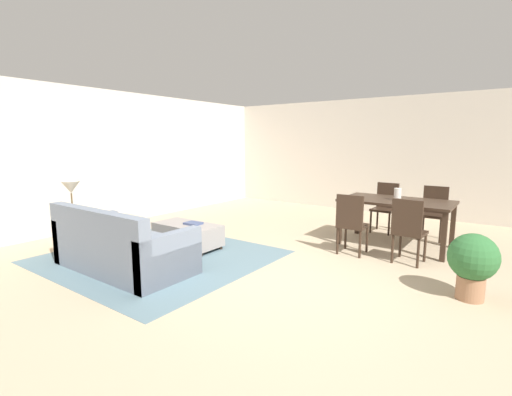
% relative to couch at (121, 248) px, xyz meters
% --- Properties ---
extents(ground_plane, '(10.80, 10.80, 0.00)m').
position_rel_couch_xyz_m(ground_plane, '(1.95, 0.98, -0.29)').
color(ground_plane, tan).
extents(wall_back, '(9.00, 0.12, 2.70)m').
position_rel_couch_xyz_m(wall_back, '(1.95, 5.98, 1.06)').
color(wall_back, beige).
rests_on(wall_back, ground_plane).
extents(wall_left, '(0.12, 11.00, 2.70)m').
position_rel_couch_xyz_m(wall_left, '(-2.55, 1.48, 1.06)').
color(wall_left, beige).
rests_on(wall_left, ground_plane).
extents(area_rug, '(3.00, 2.80, 0.01)m').
position_rel_couch_xyz_m(area_rug, '(-0.02, 0.64, -0.28)').
color(area_rug, slate).
rests_on(area_rug, ground_plane).
extents(couch, '(1.94, 0.94, 0.86)m').
position_rel_couch_xyz_m(couch, '(0.00, 0.00, 0.00)').
color(couch, slate).
rests_on(couch, ground_plane).
extents(ottoman_table, '(1.12, 0.54, 0.39)m').
position_rel_couch_xyz_m(ottoman_table, '(-0.04, 1.23, -0.06)').
color(ottoman_table, gray).
rests_on(ottoman_table, ground_plane).
extents(side_table, '(0.40, 0.40, 0.57)m').
position_rel_couch_xyz_m(side_table, '(-1.27, 0.04, 0.16)').
color(side_table, brown).
rests_on(side_table, ground_plane).
extents(table_lamp, '(0.26, 0.26, 0.53)m').
position_rel_couch_xyz_m(table_lamp, '(-1.27, 0.04, 0.70)').
color(table_lamp, brown).
rests_on(table_lamp, side_table).
extents(dining_table, '(1.68, 0.96, 0.76)m').
position_rel_couch_xyz_m(dining_table, '(2.63, 3.27, 0.38)').
color(dining_table, '#332319').
rests_on(dining_table, ground_plane).
extents(dining_chair_near_left, '(0.41, 0.41, 0.92)m').
position_rel_couch_xyz_m(dining_chair_near_left, '(2.22, 2.40, 0.23)').
color(dining_chair_near_left, '#332319').
rests_on(dining_chair_near_left, ground_plane).
extents(dining_chair_near_right, '(0.42, 0.42, 0.92)m').
position_rel_couch_xyz_m(dining_chair_near_right, '(3.02, 2.45, 0.23)').
color(dining_chair_near_right, '#332319').
rests_on(dining_chair_near_right, ground_plane).
extents(dining_chair_far_left, '(0.42, 0.42, 0.92)m').
position_rel_couch_xyz_m(dining_chair_far_left, '(2.21, 4.15, 0.23)').
color(dining_chair_far_left, '#332319').
rests_on(dining_chair_far_left, ground_plane).
extents(dining_chair_far_right, '(0.40, 0.40, 0.92)m').
position_rel_couch_xyz_m(dining_chair_far_right, '(3.05, 4.11, 0.23)').
color(dining_chair_far_right, '#332319').
rests_on(dining_chair_far_right, ground_plane).
extents(vase_centerpiece, '(0.11, 0.11, 0.19)m').
position_rel_couch_xyz_m(vase_centerpiece, '(2.65, 3.25, 0.57)').
color(vase_centerpiece, silver).
rests_on(vase_centerpiece, dining_table).
extents(book_on_ottoman, '(0.27, 0.21, 0.03)m').
position_rel_couch_xyz_m(book_on_ottoman, '(0.06, 1.26, 0.11)').
color(book_on_ottoman, '#3F4C72').
rests_on(book_on_ottoman, ottoman_table).
extents(potted_plant, '(0.50, 0.50, 0.73)m').
position_rel_couch_xyz_m(potted_plant, '(3.86, 1.65, 0.14)').
color(potted_plant, '#996B4C').
rests_on(potted_plant, ground_plane).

